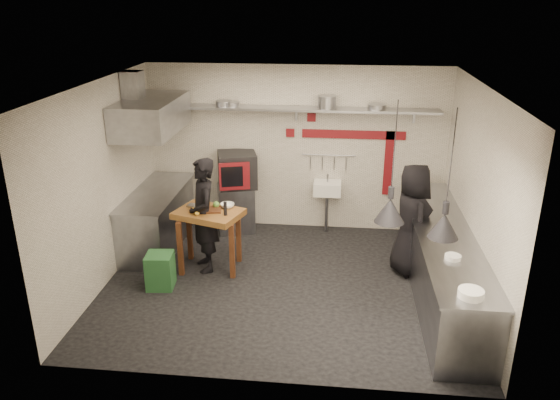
# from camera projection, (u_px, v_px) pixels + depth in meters

# --- Properties ---
(floor) EXTENTS (5.00, 5.00, 0.00)m
(floor) POSITION_uv_depth(u_px,v_px,m) (283.00, 283.00, 7.76)
(floor) COLOR black
(floor) RESTS_ON ground
(ceiling) EXTENTS (5.00, 5.00, 0.00)m
(ceiling) POSITION_uv_depth(u_px,v_px,m) (284.00, 85.00, 6.76)
(ceiling) COLOR silver
(ceiling) RESTS_ON floor
(wall_back) EXTENTS (5.00, 0.04, 2.80)m
(wall_back) POSITION_uv_depth(u_px,v_px,m) (296.00, 149.00, 9.21)
(wall_back) COLOR silver
(wall_back) RESTS_ON floor
(wall_front) EXTENTS (5.00, 0.04, 2.80)m
(wall_front) POSITION_uv_depth(u_px,v_px,m) (262.00, 264.00, 5.31)
(wall_front) COLOR silver
(wall_front) RESTS_ON floor
(wall_left) EXTENTS (0.04, 4.20, 2.80)m
(wall_left) POSITION_uv_depth(u_px,v_px,m) (103.00, 184.00, 7.51)
(wall_left) COLOR silver
(wall_left) RESTS_ON floor
(wall_right) EXTENTS (0.04, 4.20, 2.80)m
(wall_right) POSITION_uv_depth(u_px,v_px,m) (477.00, 198.00, 7.01)
(wall_right) COLOR silver
(wall_right) RESTS_ON floor
(red_band_horiz) EXTENTS (1.70, 0.02, 0.14)m
(red_band_horiz) POSITION_uv_depth(u_px,v_px,m) (354.00, 135.00, 8.99)
(red_band_horiz) COLOR maroon
(red_band_horiz) RESTS_ON wall_back
(red_band_vert) EXTENTS (0.14, 0.02, 1.10)m
(red_band_vert) POSITION_uv_depth(u_px,v_px,m) (388.00, 164.00, 9.11)
(red_band_vert) COLOR maroon
(red_band_vert) RESTS_ON wall_back
(red_tile_a) EXTENTS (0.14, 0.02, 0.14)m
(red_tile_a) POSITION_uv_depth(u_px,v_px,m) (312.00, 117.00, 8.97)
(red_tile_a) COLOR maroon
(red_tile_a) RESTS_ON wall_back
(red_tile_b) EXTENTS (0.14, 0.02, 0.14)m
(red_tile_b) POSITION_uv_depth(u_px,v_px,m) (290.00, 133.00, 9.10)
(red_tile_b) COLOR maroon
(red_tile_b) RESTS_ON wall_back
(back_shelf) EXTENTS (4.60, 0.34, 0.04)m
(back_shelf) POSITION_uv_depth(u_px,v_px,m) (296.00, 109.00, 8.78)
(back_shelf) COLOR gray
(back_shelf) RESTS_ON wall_back
(shelf_bracket_left) EXTENTS (0.04, 0.06, 0.24)m
(shelf_bracket_left) POSITION_uv_depth(u_px,v_px,m) (184.00, 110.00, 9.15)
(shelf_bracket_left) COLOR gray
(shelf_bracket_left) RESTS_ON wall_back
(shelf_bracket_mid) EXTENTS (0.04, 0.06, 0.24)m
(shelf_bracket_mid) POSITION_uv_depth(u_px,v_px,m) (296.00, 113.00, 8.96)
(shelf_bracket_mid) COLOR gray
(shelf_bracket_mid) RESTS_ON wall_back
(shelf_bracket_right) EXTENTS (0.04, 0.06, 0.24)m
(shelf_bracket_right) POSITION_uv_depth(u_px,v_px,m) (414.00, 116.00, 8.77)
(shelf_bracket_right) COLOR gray
(shelf_bracket_right) RESTS_ON wall_back
(pan_far_left) EXTENTS (0.31, 0.31, 0.09)m
(pan_far_left) POSITION_uv_depth(u_px,v_px,m) (224.00, 103.00, 8.88)
(pan_far_left) COLOR gray
(pan_far_left) RESTS_ON back_shelf
(pan_mid_left) EXTENTS (0.31, 0.31, 0.07)m
(pan_mid_left) POSITION_uv_depth(u_px,v_px,m) (231.00, 104.00, 8.87)
(pan_mid_left) COLOR gray
(pan_mid_left) RESTS_ON back_shelf
(stock_pot) EXTENTS (0.33, 0.33, 0.20)m
(stock_pot) POSITION_uv_depth(u_px,v_px,m) (327.00, 102.00, 8.69)
(stock_pot) COLOR gray
(stock_pot) RESTS_ON back_shelf
(pan_right) EXTENTS (0.36, 0.36, 0.08)m
(pan_right) POSITION_uv_depth(u_px,v_px,m) (377.00, 107.00, 8.63)
(pan_right) COLOR gray
(pan_right) RESTS_ON back_shelf
(oven_stand) EXTENTS (0.72, 0.69, 0.80)m
(oven_stand) POSITION_uv_depth(u_px,v_px,m) (236.00, 208.00, 9.38)
(oven_stand) COLOR gray
(oven_stand) RESTS_ON floor
(combi_oven) EXTENTS (0.75, 0.72, 0.58)m
(combi_oven) POSITION_uv_depth(u_px,v_px,m) (237.00, 170.00, 9.16)
(combi_oven) COLOR black
(combi_oven) RESTS_ON oven_stand
(oven_door) EXTENTS (0.48, 0.16, 0.46)m
(oven_door) POSITION_uv_depth(u_px,v_px,m) (235.00, 176.00, 8.82)
(oven_door) COLOR maroon
(oven_door) RESTS_ON combi_oven
(oven_glass) EXTENTS (0.34, 0.11, 0.34)m
(oven_glass) POSITION_uv_depth(u_px,v_px,m) (232.00, 177.00, 8.81)
(oven_glass) COLOR black
(oven_glass) RESTS_ON oven_door
(hand_sink) EXTENTS (0.46, 0.34, 0.22)m
(hand_sink) POSITION_uv_depth(u_px,v_px,m) (327.00, 188.00, 9.21)
(hand_sink) COLOR white
(hand_sink) RESTS_ON wall_back
(sink_tap) EXTENTS (0.03, 0.03, 0.14)m
(sink_tap) POSITION_uv_depth(u_px,v_px,m) (328.00, 178.00, 9.14)
(sink_tap) COLOR gray
(sink_tap) RESTS_ON hand_sink
(sink_drain) EXTENTS (0.06, 0.06, 0.66)m
(sink_drain) POSITION_uv_depth(u_px,v_px,m) (326.00, 213.00, 9.33)
(sink_drain) COLOR gray
(sink_drain) RESTS_ON floor
(utensil_rail) EXTENTS (0.90, 0.02, 0.02)m
(utensil_rail) POSITION_uv_depth(u_px,v_px,m) (329.00, 155.00, 9.15)
(utensil_rail) COLOR gray
(utensil_rail) RESTS_ON wall_back
(counter_right) EXTENTS (0.70, 3.80, 0.90)m
(counter_right) POSITION_uv_depth(u_px,v_px,m) (441.00, 263.00, 7.38)
(counter_right) COLOR gray
(counter_right) RESTS_ON floor
(counter_right_top) EXTENTS (0.76, 3.90, 0.03)m
(counter_right_top) POSITION_uv_depth(u_px,v_px,m) (445.00, 232.00, 7.22)
(counter_right_top) COLOR gray
(counter_right_top) RESTS_ON counter_right
(plate_stack) EXTENTS (0.30, 0.30, 0.09)m
(plate_stack) POSITION_uv_depth(u_px,v_px,m) (471.00, 294.00, 5.62)
(plate_stack) COLOR white
(plate_stack) RESTS_ON counter_right_top
(small_bowl_right) EXTENTS (0.25, 0.25, 0.05)m
(small_bowl_right) POSITION_uv_depth(u_px,v_px,m) (453.00, 257.00, 6.43)
(small_bowl_right) COLOR white
(small_bowl_right) RESTS_ON counter_right_top
(counter_left) EXTENTS (0.70, 1.90, 0.90)m
(counter_left) POSITION_uv_depth(u_px,v_px,m) (157.00, 219.00, 8.79)
(counter_left) COLOR gray
(counter_left) RESTS_ON floor
(counter_left_top) EXTENTS (0.76, 2.00, 0.03)m
(counter_left_top) POSITION_uv_depth(u_px,v_px,m) (155.00, 192.00, 8.62)
(counter_left_top) COLOR gray
(counter_left_top) RESTS_ON counter_left
(extractor_hood) EXTENTS (0.78, 1.60, 0.50)m
(extractor_hood) POSITION_uv_depth(u_px,v_px,m) (152.00, 115.00, 8.18)
(extractor_hood) COLOR gray
(extractor_hood) RESTS_ON ceiling
(hood_duct) EXTENTS (0.28, 0.28, 0.50)m
(hood_duct) POSITION_uv_depth(u_px,v_px,m) (133.00, 88.00, 8.06)
(hood_duct) COLOR gray
(hood_duct) RESTS_ON ceiling
(green_bin) EXTENTS (0.39, 0.39, 0.50)m
(green_bin) POSITION_uv_depth(u_px,v_px,m) (160.00, 271.00, 7.60)
(green_bin) COLOR #255C2D
(green_bin) RESTS_ON floor
(prep_table) EXTENTS (1.07, 0.89, 0.92)m
(prep_table) POSITION_uv_depth(u_px,v_px,m) (210.00, 240.00, 8.05)
(prep_table) COLOR olive
(prep_table) RESTS_ON floor
(cutting_board) EXTENTS (0.40, 0.32, 0.02)m
(cutting_board) POSITION_uv_depth(u_px,v_px,m) (209.00, 210.00, 7.89)
(cutting_board) COLOR #532B16
(cutting_board) RESTS_ON prep_table
(pepper_mill) EXTENTS (0.05, 0.05, 0.20)m
(pepper_mill) POSITION_uv_depth(u_px,v_px,m) (225.00, 209.00, 7.69)
(pepper_mill) COLOR black
(pepper_mill) RESTS_ON prep_table
(lemon_a) EXTENTS (0.10, 0.10, 0.08)m
(lemon_a) POSITION_uv_depth(u_px,v_px,m) (193.00, 210.00, 7.80)
(lemon_a) COLOR yellow
(lemon_a) RESTS_ON prep_table
(lemon_b) EXTENTS (0.08, 0.08, 0.07)m
(lemon_b) POSITION_uv_depth(u_px,v_px,m) (197.00, 213.00, 7.70)
(lemon_b) COLOR yellow
(lemon_b) RESTS_ON prep_table
(veg_ball) EXTENTS (0.10, 0.10, 0.10)m
(veg_ball) POSITION_uv_depth(u_px,v_px,m) (216.00, 205.00, 7.98)
(veg_ball) COLOR #5D9638
(veg_ball) RESTS_ON prep_table
(steel_tray) EXTENTS (0.22, 0.18, 0.03)m
(steel_tray) POSITION_uv_depth(u_px,v_px,m) (194.00, 206.00, 8.03)
(steel_tray) COLOR gray
(steel_tray) RESTS_ON prep_table
(bowl) EXTENTS (0.25, 0.25, 0.06)m
(bowl) POSITION_uv_depth(u_px,v_px,m) (227.00, 206.00, 7.99)
(bowl) COLOR white
(bowl) RESTS_ON prep_table
(heat_lamp_near) EXTENTS (0.45, 0.45, 1.43)m
(heat_lamp_near) POSITION_uv_depth(u_px,v_px,m) (393.00, 163.00, 6.11)
(heat_lamp_near) COLOR black
(heat_lamp_near) RESTS_ON ceiling
(heat_lamp_far) EXTENTS (0.44, 0.44, 1.43)m
(heat_lamp_far) POSITION_uv_depth(u_px,v_px,m) (450.00, 175.00, 5.72)
(heat_lamp_far) COLOR black
(heat_lamp_far) RESTS_ON ceiling
(chef_left) EXTENTS (0.63, 0.74, 1.71)m
(chef_left) POSITION_uv_depth(u_px,v_px,m) (204.00, 215.00, 7.90)
(chef_left) COLOR black
(chef_left) RESTS_ON floor
(chef_right) EXTENTS (0.73, 0.92, 1.66)m
(chef_right) POSITION_uv_depth(u_px,v_px,m) (412.00, 220.00, 7.80)
(chef_right) COLOR black
(chef_right) RESTS_ON floor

